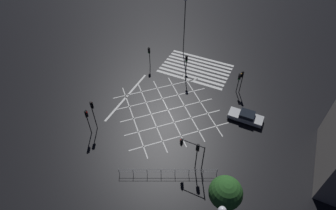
# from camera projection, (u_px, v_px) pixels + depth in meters

# --- Properties ---
(ground_plane) EXTENTS (200.00, 200.00, 0.00)m
(ground_plane) POSITION_uv_depth(u_px,v_px,m) (168.00, 110.00, 34.97)
(ground_plane) COLOR black
(road_markings) EXTENTS (15.99, 21.68, 0.01)m
(road_markings) POSITION_uv_depth(u_px,v_px,m) (186.00, 80.00, 39.49)
(road_markings) COLOR silver
(road_markings) RESTS_ON ground_plane
(traffic_light_nw_cross) EXTENTS (0.36, 0.39, 4.07)m
(traffic_light_nw_cross) POSITION_uv_depth(u_px,v_px,m) (197.00, 152.00, 26.60)
(traffic_light_nw_cross) COLOR black
(traffic_light_nw_cross) RESTS_ON ground_plane
(traffic_light_sw_main) EXTENTS (0.39, 0.36, 3.72)m
(traffic_light_sw_main) POSITION_uv_depth(u_px,v_px,m) (242.00, 78.00, 35.66)
(traffic_light_sw_main) COLOR black
(traffic_light_sw_main) RESTS_ON ground_plane
(traffic_light_sw_cross) EXTENTS (0.36, 0.39, 3.31)m
(traffic_light_sw_cross) POSITION_uv_depth(u_px,v_px,m) (239.00, 79.00, 35.85)
(traffic_light_sw_cross) COLOR black
(traffic_light_sw_cross) RESTS_ON ground_plane
(traffic_light_se_cross) EXTENTS (0.36, 0.39, 3.54)m
(traffic_light_se_cross) POSITION_uv_depth(u_px,v_px,m) (149.00, 53.00, 40.15)
(traffic_light_se_cross) COLOR black
(traffic_light_se_cross) RESTS_ON ground_plane
(traffic_light_median_south) EXTENTS (0.36, 0.39, 4.32)m
(traffic_light_median_south) POSITION_uv_depth(u_px,v_px,m) (186.00, 63.00, 37.41)
(traffic_light_median_south) COLOR black
(traffic_light_median_south) RESTS_ON ground_plane
(traffic_light_ne_main) EXTENTS (0.39, 0.36, 3.90)m
(traffic_light_ne_main) POSITION_uv_depth(u_px,v_px,m) (87.00, 117.00, 30.16)
(traffic_light_ne_main) COLOR black
(traffic_light_ne_main) RESTS_ON ground_plane
(traffic_light_nw_main) EXTENTS (2.69, 0.36, 4.32)m
(traffic_light_nw_main) POSITION_uv_depth(u_px,v_px,m) (191.00, 149.00, 26.48)
(traffic_light_nw_main) COLOR black
(traffic_light_nw_main) RESTS_ON ground_plane
(traffic_light_ne_cross) EXTENTS (0.36, 0.39, 4.41)m
(traffic_light_ne_cross) POSITION_uv_depth(u_px,v_px,m) (93.00, 110.00, 30.55)
(traffic_light_ne_cross) COLOR black
(traffic_light_ne_cross) RESTS_ON ground_plane
(street_lamp_east) EXTENTS (0.49, 0.49, 9.34)m
(street_lamp_east) POSITION_uv_depth(u_px,v_px,m) (185.00, 17.00, 40.53)
(street_lamp_east) COLOR black
(street_lamp_east) RESTS_ON ground_plane
(street_tree_near) EXTENTS (3.00, 3.00, 4.98)m
(street_tree_near) POSITION_uv_depth(u_px,v_px,m) (226.00, 193.00, 22.82)
(street_tree_near) COLOR #38281C
(street_tree_near) RESTS_ON ground_plane
(waiting_car) EXTENTS (4.33, 1.72, 1.24)m
(waiting_car) POSITION_uv_depth(u_px,v_px,m) (246.00, 117.00, 33.29)
(waiting_car) COLOR #B7BABC
(waiting_car) RESTS_ON ground_plane
(pedestrian_railing) EXTENTS (9.39, 4.49, 1.05)m
(pedestrian_railing) POSITION_uv_depth(u_px,v_px,m) (168.00, 171.00, 27.52)
(pedestrian_railing) COLOR gray
(pedestrian_railing) RESTS_ON ground_plane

